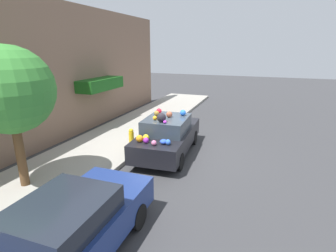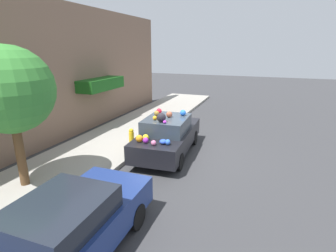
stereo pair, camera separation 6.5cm
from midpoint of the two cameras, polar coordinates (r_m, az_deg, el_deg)
The scene contains 7 objects.
ground_plane at distance 10.06m, azimuth 0.62°, elevation -5.98°, with size 60.00×60.00×0.00m, color #38383A.
sidewalk_curb at distance 11.19m, azimuth -12.47°, elevation -3.58°, with size 24.00×3.20×0.15m.
building_facade at distance 12.03m, azimuth -22.15°, elevation 10.48°, with size 18.00×1.20×5.71m.
street_tree at distance 7.88m, azimuth -31.08°, elevation 6.64°, with size 2.27×2.27×3.83m.
fire_hydrant at distance 10.43m, azimuth -7.78°, elevation -2.40°, with size 0.20×0.20×0.70m.
art_car at distance 9.80m, azimuth 0.14°, elevation -1.94°, with size 4.15×1.96×1.76m.
parked_car_plain at distance 5.47m, azimuth -20.69°, elevation -20.24°, with size 4.02×1.74×1.34m.
Camera 2 is at (-8.69, -3.25, 3.89)m, focal length 28.00 mm.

